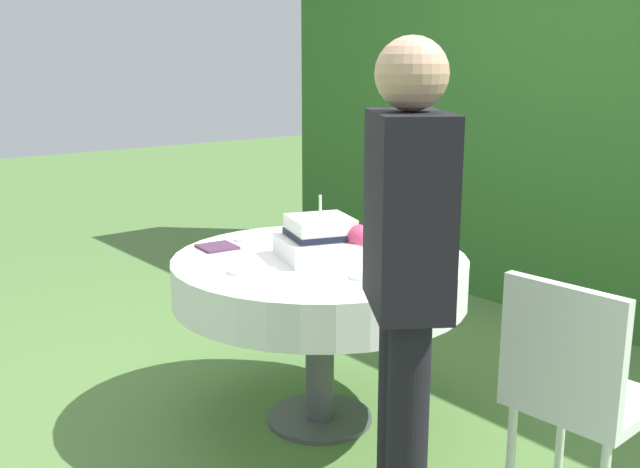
% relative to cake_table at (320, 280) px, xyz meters
% --- Properties ---
extents(ground_plane, '(20.00, 20.00, 0.00)m').
position_rel_cake_table_xyz_m(ground_plane, '(0.00, 0.00, -0.64)').
color(ground_plane, '#547A3D').
extents(foliage_hedge, '(5.18, 0.65, 2.55)m').
position_rel_cake_table_xyz_m(foliage_hedge, '(0.00, 2.22, 0.64)').
color(foliage_hedge, '#336628').
rests_on(foliage_hedge, ground_plane).
extents(cake_table, '(1.23, 1.23, 0.74)m').
position_rel_cake_table_xyz_m(cake_table, '(0.00, 0.00, 0.00)').
color(cake_table, '#4C4C51').
rests_on(cake_table, ground_plane).
extents(wedding_cake, '(0.40, 0.40, 0.26)m').
position_rel_cake_table_xyz_m(wedding_cake, '(0.02, -0.00, 0.18)').
color(wedding_cake, white).
rests_on(wedding_cake, cake_table).
extents(serving_plate_near, '(0.11, 0.11, 0.01)m').
position_rel_cake_table_xyz_m(serving_plate_near, '(-0.44, -0.08, 0.10)').
color(serving_plate_near, white).
rests_on(serving_plate_near, cake_table).
extents(serving_plate_far, '(0.11, 0.11, 0.01)m').
position_rel_cake_table_xyz_m(serving_plate_far, '(0.34, -0.06, 0.10)').
color(serving_plate_far, white).
rests_on(serving_plate_far, cake_table).
extents(serving_plate_left, '(0.12, 0.12, 0.01)m').
position_rel_cake_table_xyz_m(serving_plate_left, '(-0.46, 0.20, 0.10)').
color(serving_plate_left, white).
rests_on(serving_plate_left, cake_table).
extents(serving_plate_right, '(0.13, 0.13, 0.01)m').
position_rel_cake_table_xyz_m(serving_plate_right, '(-0.01, -0.37, 0.10)').
color(serving_plate_right, white).
rests_on(serving_plate_right, cake_table).
extents(napkin_stack, '(0.17, 0.17, 0.01)m').
position_rel_cake_table_xyz_m(napkin_stack, '(-0.39, -0.26, 0.10)').
color(napkin_stack, '#4C2D47').
rests_on(napkin_stack, cake_table).
extents(garden_chair, '(0.42, 0.42, 0.89)m').
position_rel_cake_table_xyz_m(garden_chair, '(1.14, 0.11, -0.10)').
color(garden_chair, white).
rests_on(garden_chair, ground_plane).
extents(standing_person, '(0.41, 0.37, 1.60)m').
position_rel_cake_table_xyz_m(standing_person, '(0.90, -0.41, 0.29)').
color(standing_person, black).
rests_on(standing_person, ground_plane).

